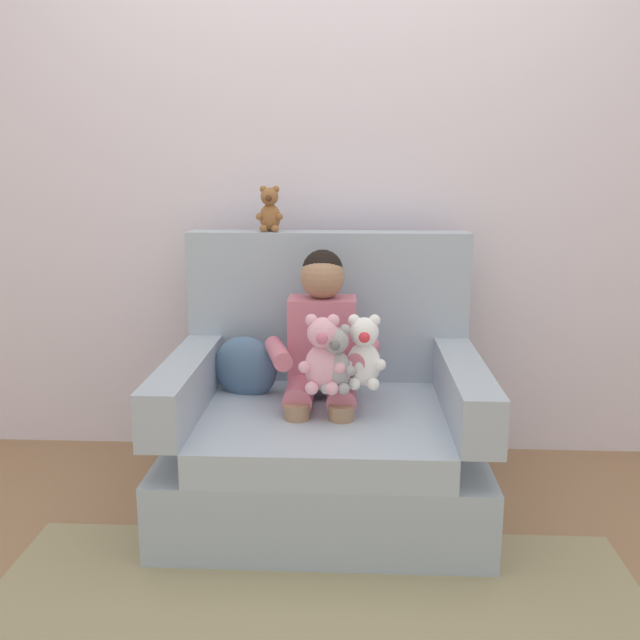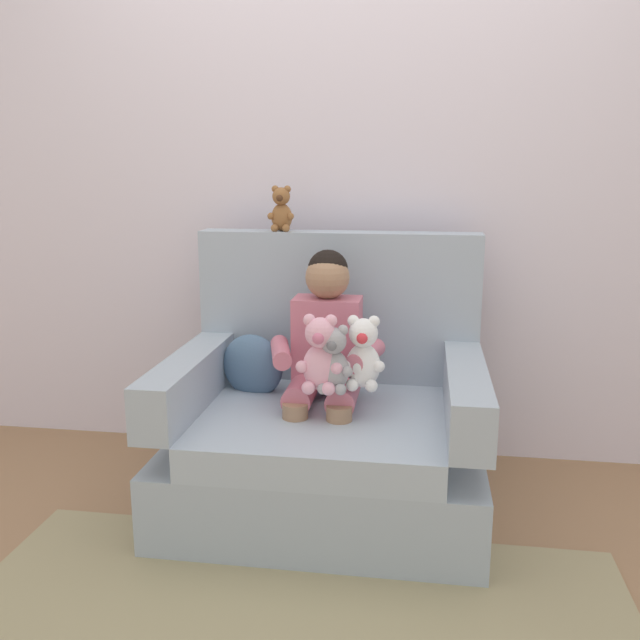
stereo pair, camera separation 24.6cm
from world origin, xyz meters
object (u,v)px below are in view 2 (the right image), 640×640
at_px(plush_grey, 333,361).
at_px(plush_pink, 320,356).
at_px(throw_pillow, 253,366).
at_px(plush_white, 363,355).
at_px(seated_child, 325,348).
at_px(armchair, 327,426).
at_px(plush_brown_on_backrest, 281,210).

xyz_separation_m(plush_grey, plush_pink, (-0.05, -0.00, 0.02)).
height_order(plush_grey, plush_pink, plush_pink).
bearing_deg(throw_pillow, plush_white, -27.22).
bearing_deg(seated_child, throw_pillow, 167.22).
bearing_deg(plush_grey, plush_white, 31.72).
distance_m(armchair, throw_pillow, 0.39).
relative_size(plush_white, plush_brown_on_backrest, 1.43).
height_order(seated_child, plush_grey, seated_child).
xyz_separation_m(armchair, plush_pink, (-0.00, -0.18, 0.33)).
height_order(armchair, seated_child, armchair).
relative_size(plush_pink, plush_white, 1.04).
relative_size(armchair, throw_pillow, 4.48).
bearing_deg(plush_brown_on_backrest, plush_grey, -77.58).
distance_m(seated_child, plush_pink, 0.20).
distance_m(plush_pink, plush_brown_on_backrest, 0.73).
bearing_deg(seated_child, plush_pink, -81.97).
distance_m(seated_child, plush_grey, 0.20).
relative_size(seated_child, plush_white, 3.08).
height_order(plush_grey, plush_brown_on_backrest, plush_brown_on_backrest).
relative_size(seated_child, plush_grey, 3.39).
distance_m(armchair, plush_white, 0.38).
xyz_separation_m(plush_pink, plush_brown_on_backrest, (-0.24, 0.51, 0.47)).
bearing_deg(armchair, seated_child, 128.44).
xyz_separation_m(armchair, seated_child, (-0.01, 0.02, 0.31)).
bearing_deg(throw_pillow, plush_pink, -42.77).
height_order(seated_child, throw_pillow, seated_child).
xyz_separation_m(plush_white, plush_brown_on_backrest, (-0.39, 0.45, 0.48)).
relative_size(armchair, plush_brown_on_backrest, 6.20).
height_order(plush_white, throw_pillow, plush_white).
xyz_separation_m(armchair, plush_brown_on_backrest, (-0.24, 0.33, 0.81)).
relative_size(plush_grey, throw_pillow, 0.94).
bearing_deg(throw_pillow, plush_brown_on_backrest, 68.93).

